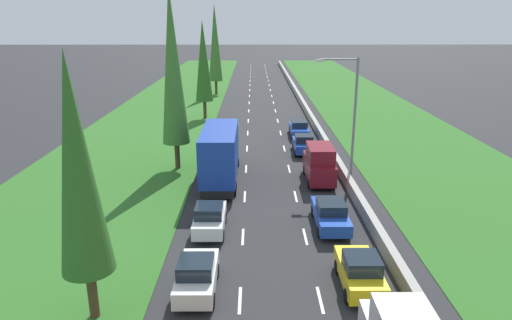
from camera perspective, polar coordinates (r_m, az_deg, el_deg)
The scene contains 18 objects.
ground_plane at distance 63.21m, azimuth 0.71°, elevation 6.68°, with size 300.00×300.00×0.00m, color #28282B.
grass_verge_left at distance 64.24m, azimuth -10.72°, elevation 6.57°, with size 14.00×140.00×0.04m, color #2D6623.
grass_verge_right at distance 65.07m, azimuth 13.53°, elevation 6.53°, with size 14.00×140.00×0.04m, color #2D6623.
median_barrier at distance 63.50m, azimuth 5.90°, elevation 7.03°, with size 0.44×120.00×0.85m, color #9E9B93.
lane_markings at distance 63.21m, azimuth 0.71°, elevation 6.69°, with size 3.64×116.00×0.01m.
yellow_hatchback_right_lane at distance 21.63m, azimuth 12.87°, elevation -13.42°, with size 1.74×3.90×1.72m.
white_hatchback_left_lane at distance 21.00m, azimuth -7.41°, elevation -14.10°, with size 1.74×3.90×1.72m.
white_hatchback_left_lane_third at distance 26.28m, azimuth -5.80°, elevation -7.25°, with size 1.74×3.90×1.72m.
blue_sedan_right_lane at distance 27.12m, azimuth 9.28°, elevation -6.65°, with size 1.82×4.50×1.64m.
maroon_van_right_lane at distance 34.11m, azimuth 7.92°, elevation -0.45°, with size 1.96×4.90×2.82m.
blue_hatchback_right_lane at distance 41.41m, azimuth 5.94°, elevation 2.01°, with size 1.74×3.90×1.72m.
blue_sedan_right_lane_sixth at distance 47.29m, azimuth 5.39°, elevation 3.94°, with size 1.82×4.50×1.64m.
blue_box_truck_left_lane at distance 33.84m, azimuth -4.43°, elevation 0.91°, with size 2.46×9.40×4.18m.
poplar_tree_nearest at distance 18.09m, azimuth -21.46°, elevation -0.92°, with size 2.07×2.07×10.80m.
poplar_tree_second at distance 35.98m, azimuth -10.38°, elevation 11.37°, with size 2.15×2.15×14.19m.
poplar_tree_third at distance 54.99m, azimuth -6.61°, elevation 12.16°, with size 2.09×2.09×11.57m.
poplar_tree_fourth at distance 72.93m, azimuth -5.15°, elevation 14.39°, with size 2.15×2.15×13.90m.
street_light_mast at distance 35.17m, azimuth 11.73°, elevation 6.34°, with size 3.20×0.28×9.00m.
Camera 1 is at (-1.15, -2.10, 11.76)m, focal length 32.00 mm.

